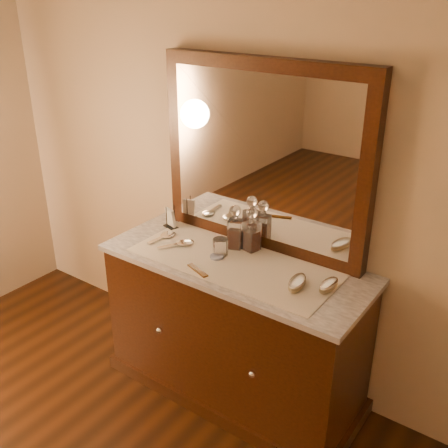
% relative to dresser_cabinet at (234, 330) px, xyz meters
% --- Properties ---
extents(dresser_cabinet, '(1.40, 0.55, 0.82)m').
position_rel_dresser_cabinet_xyz_m(dresser_cabinet, '(0.00, 0.00, 0.00)').
color(dresser_cabinet, black).
rests_on(dresser_cabinet, floor).
extents(dresser_plinth, '(1.46, 0.59, 0.08)m').
position_rel_dresser_cabinet_xyz_m(dresser_plinth, '(0.00, 0.00, -0.37)').
color(dresser_plinth, black).
rests_on(dresser_plinth, floor).
extents(knob_left, '(0.04, 0.04, 0.04)m').
position_rel_dresser_cabinet_xyz_m(knob_left, '(-0.30, -0.28, 0.04)').
color(knob_left, silver).
rests_on(knob_left, dresser_cabinet).
extents(knob_right, '(0.04, 0.04, 0.04)m').
position_rel_dresser_cabinet_xyz_m(knob_right, '(0.30, -0.28, 0.04)').
color(knob_right, silver).
rests_on(knob_right, dresser_cabinet).
extents(marble_top, '(1.44, 0.59, 0.03)m').
position_rel_dresser_cabinet_xyz_m(marble_top, '(0.00, 0.00, 0.42)').
color(marble_top, white).
rests_on(marble_top, dresser_cabinet).
extents(mirror_frame, '(1.20, 0.08, 1.00)m').
position_rel_dresser_cabinet_xyz_m(mirror_frame, '(0.00, 0.25, 0.94)').
color(mirror_frame, black).
rests_on(mirror_frame, marble_top).
extents(mirror_glass, '(1.06, 0.01, 0.86)m').
position_rel_dresser_cabinet_xyz_m(mirror_glass, '(0.00, 0.21, 0.94)').
color(mirror_glass, white).
rests_on(mirror_glass, marble_top).
extents(lace_runner, '(1.10, 0.45, 0.00)m').
position_rel_dresser_cabinet_xyz_m(lace_runner, '(0.00, -0.02, 0.44)').
color(lace_runner, white).
rests_on(lace_runner, marble_top).
extents(pin_dish, '(0.09, 0.09, 0.01)m').
position_rel_dresser_cabinet_xyz_m(pin_dish, '(-0.09, -0.03, 0.45)').
color(pin_dish, silver).
rests_on(pin_dish, lace_runner).
extents(comb, '(0.16, 0.08, 0.01)m').
position_rel_dresser_cabinet_xyz_m(comb, '(-0.09, -0.20, 0.45)').
color(comb, brown).
rests_on(comb, lace_runner).
extents(napkin_rack, '(0.10, 0.08, 0.14)m').
position_rel_dresser_cabinet_xyz_m(napkin_rack, '(-0.55, 0.12, 0.49)').
color(napkin_rack, black).
rests_on(napkin_rack, marble_top).
extents(decanter_left, '(0.10, 0.10, 0.25)m').
position_rel_dresser_cabinet_xyz_m(decanter_left, '(-0.09, 0.12, 0.54)').
color(decanter_left, maroon).
rests_on(decanter_left, lace_runner).
extents(decanter_right, '(0.09, 0.09, 0.25)m').
position_rel_dresser_cabinet_xyz_m(decanter_right, '(0.00, 0.15, 0.54)').
color(decanter_right, maroon).
rests_on(decanter_right, lace_runner).
extents(brush_near, '(0.10, 0.17, 0.04)m').
position_rel_dresser_cabinet_xyz_m(brush_near, '(0.39, -0.04, 0.47)').
color(brush_near, '#99855D').
rests_on(brush_near, lace_runner).
extents(brush_far, '(0.07, 0.15, 0.04)m').
position_rel_dresser_cabinet_xyz_m(brush_far, '(0.52, 0.03, 0.46)').
color(brush_far, '#99855D').
rests_on(brush_far, lace_runner).
extents(hand_mirror_outer, '(0.09, 0.20, 0.02)m').
position_rel_dresser_cabinet_xyz_m(hand_mirror_outer, '(-0.48, -0.00, 0.45)').
color(hand_mirror_outer, silver).
rests_on(hand_mirror_outer, lace_runner).
extents(hand_mirror_inner, '(0.15, 0.21, 0.02)m').
position_rel_dresser_cabinet_xyz_m(hand_mirror_inner, '(-0.34, -0.02, 0.45)').
color(hand_mirror_inner, silver).
rests_on(hand_mirror_inner, lace_runner).
extents(tumblers, '(0.08, 0.08, 0.09)m').
position_rel_dresser_cabinet_xyz_m(tumblers, '(-0.10, 0.01, 0.49)').
color(tumblers, white).
rests_on(tumblers, lace_runner).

